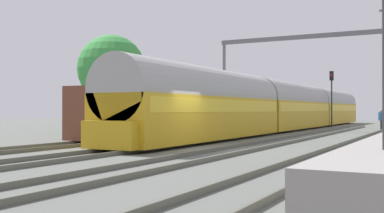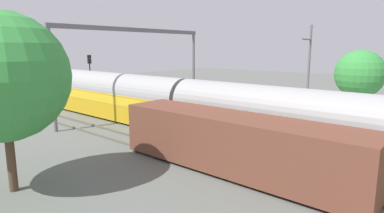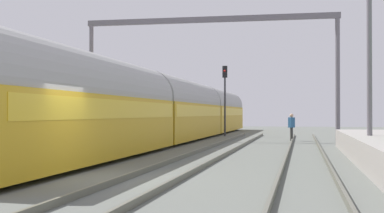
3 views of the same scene
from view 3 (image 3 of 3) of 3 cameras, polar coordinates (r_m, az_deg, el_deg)
ground at (r=15.25m, az=-11.05°, el=-7.27°), size 120.00×120.00×0.00m
track_west at (r=16.08m, az=-17.56°, el=-6.62°), size 1.52×60.00×0.16m
track_east at (r=14.61m, az=-3.87°, el=-7.25°), size 1.52×60.00×0.16m
track_far_east at (r=14.11m, az=11.81°, el=-7.47°), size 1.52×60.00×0.16m
passenger_train at (r=35.76m, az=-1.18°, el=-0.35°), size 2.93×49.20×3.82m
freight_car at (r=23.07m, az=-18.99°, el=-1.35°), size 2.80×13.00×2.70m
person_crossing at (r=35.38m, az=10.23°, el=-1.86°), size 0.43×0.46×1.73m
railway_signal_far at (r=42.41m, az=3.42°, el=1.57°), size 0.36×0.30×5.39m
catenary_gantry at (r=35.06m, az=1.76°, el=6.06°), size 16.15×0.28×7.86m
catenary_pole_east_mid at (r=22.16m, az=17.71°, el=5.55°), size 1.90×0.20×8.00m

